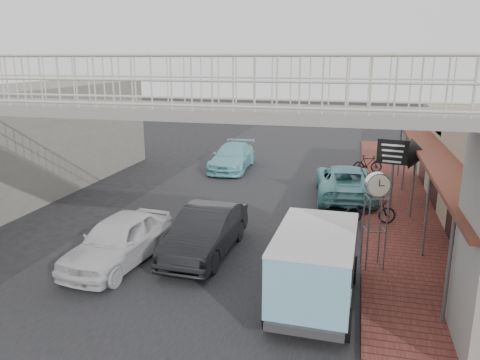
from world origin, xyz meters
The scene contains 14 objects.
ground centered at (0.00, 0.00, 0.00)m, with size 120.00×120.00×0.00m, color black.
road_strip centered at (0.00, 0.00, 0.01)m, with size 10.00×60.00×0.01m, color black.
sidewalk centered at (6.50, 3.00, 0.05)m, with size 3.00×40.00×0.10m, color brown.
footbridge centered at (0.00, -4.00, 3.18)m, with size 16.40×2.40×6.34m.
building_far_left centered at (-11.00, 6.00, 2.50)m, with size 5.00×14.00×5.00m, color gray.
white_hatchback centered at (-2.40, -1.70, 0.77)m, with size 1.82×4.53×1.54m, color silver.
dark_sedan centered at (0.00, -0.34, 0.77)m, with size 1.64×4.69×1.55m, color black.
angkot_curb centered at (4.20, 7.48, 0.76)m, with size 2.51×5.45×1.52m, color #6DB8BD.
angkot_far centered at (-2.32, 11.66, 0.73)m, with size 2.03×5.00×1.45m, color #7CCDD7.
angkot_van centered at (3.80, -2.82, 1.35)m, with size 2.11×4.39×2.13m.
motorcycle_near centered at (5.30, 3.76, 0.61)m, with size 0.68×1.94×1.02m, color black.
motorcycle_far centered at (5.30, 12.35, 0.59)m, with size 0.46×1.64×0.98m, color black.
street_clock centered at (5.30, -0.26, 2.56)m, with size 0.77×0.70×2.97m.
arrow_sign centered at (6.83, 4.43, 2.74)m, with size 1.96×1.29×3.26m.
Camera 1 is at (4.62, -14.03, 6.27)m, focal length 35.00 mm.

